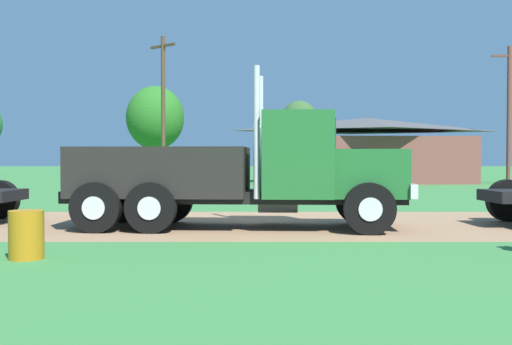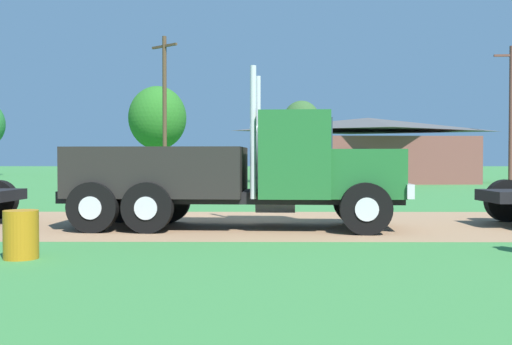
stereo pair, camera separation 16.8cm
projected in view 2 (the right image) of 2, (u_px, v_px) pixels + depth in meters
name	position (u px, v px, depth m)	size (l,w,h in m)	color
ground_plane	(231.00, 224.00, 15.45)	(200.00, 200.00, 0.00)	#397B3B
dirt_track	(231.00, 224.00, 15.45)	(120.00, 6.67, 0.01)	#997452
truck_foreground_white	(236.00, 174.00, 14.50)	(8.23, 2.95, 3.74)	black
steel_barrel	(21.00, 235.00, 10.11)	(0.57, 0.57, 0.81)	#B27214
shed_building	(368.00, 151.00, 41.02)	(13.73, 9.01, 4.37)	brown
utility_pole_near	(165.00, 107.00, 37.23)	(1.77, 1.53, 9.12)	#503926
utility_pole_far	(511.00, 111.00, 38.49)	(2.20, 0.29, 8.76)	brown
tree_mid	(157.00, 118.00, 53.46)	(5.08, 5.08, 7.98)	#513823
tree_right	(301.00, 122.00, 55.09)	(3.42, 3.42, 6.85)	#513823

